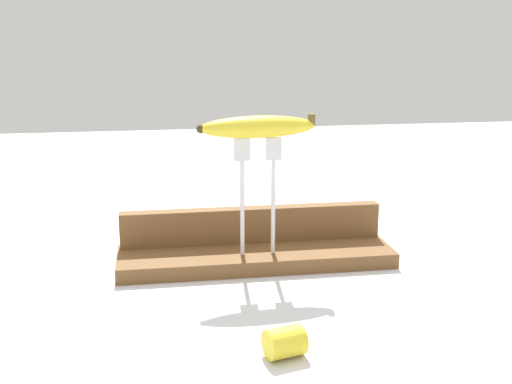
% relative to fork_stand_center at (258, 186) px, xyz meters
% --- Properties ---
extents(ground_plane, '(3.00, 3.00, 0.00)m').
position_rel_fork_stand_center_xyz_m(ground_plane, '(0.00, 0.02, -0.14)').
color(ground_plane, silver).
extents(wooden_board, '(0.46, 0.12, 0.03)m').
position_rel_fork_stand_center_xyz_m(wooden_board, '(0.00, 0.02, -0.13)').
color(wooden_board, brown).
rests_on(wooden_board, ground).
extents(board_backstop, '(0.45, 0.03, 0.06)m').
position_rel_fork_stand_center_xyz_m(board_backstop, '(0.00, 0.06, -0.08)').
color(board_backstop, brown).
rests_on(board_backstop, wooden_board).
extents(fork_stand_center, '(0.08, 0.01, 0.19)m').
position_rel_fork_stand_center_xyz_m(fork_stand_center, '(0.00, 0.00, 0.00)').
color(fork_stand_center, silver).
rests_on(fork_stand_center, wooden_board).
extents(banana_raised_center, '(0.19, 0.05, 0.04)m').
position_rel_fork_stand_center_xyz_m(banana_raised_center, '(-0.00, -0.00, 0.10)').
color(banana_raised_center, yellow).
rests_on(banana_raised_center, fork_stand_center).
extents(fork_fallen_near, '(0.07, 0.15, 0.01)m').
position_rel_fork_stand_center_xyz_m(fork_fallen_near, '(0.14, 0.22, -0.14)').
color(fork_fallen_near, silver).
rests_on(fork_fallen_near, ground).
extents(banana_chunk_near, '(0.05, 0.05, 0.04)m').
position_rel_fork_stand_center_xyz_m(banana_chunk_near, '(-0.02, -0.30, -0.12)').
color(banana_chunk_near, yellow).
rests_on(banana_chunk_near, ground).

